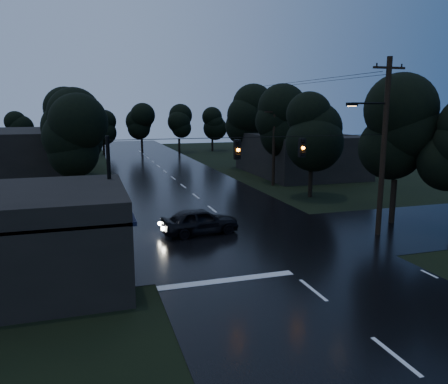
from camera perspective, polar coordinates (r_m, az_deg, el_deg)
ground at (r=14.73m, az=21.47°, el=-19.39°), size 160.00×160.00×0.00m
main_road at (r=41.24m, az=-5.34°, el=0.74°), size 12.00×120.00×0.02m
cross_street at (r=24.38m, az=3.59°, el=-6.41°), size 60.00×9.00×0.02m
building_far_right at (r=49.37m, az=9.75°, el=4.89°), size 10.00×14.00×4.40m
building_far_left at (r=50.27m, az=-23.75°, el=4.57°), size 10.00×16.00×5.00m
utility_pole_main at (r=26.12m, az=20.00°, el=5.89°), size 3.50×0.30×10.00m
utility_pole_far at (r=41.38m, az=6.53°, el=6.17°), size 2.00×0.30×7.50m
anchor_pole_left at (r=21.18m, az=-14.63°, el=-1.02°), size 0.18×0.18×6.00m
span_signals at (r=22.64m, az=5.98°, el=5.77°), size 15.00×0.37×1.12m
tree_corner_near at (r=29.24m, az=21.80°, el=7.68°), size 4.48×4.48×9.44m
tree_left_a at (r=31.80m, az=-18.56°, el=6.73°), size 3.92×3.92×8.26m
tree_left_b at (r=39.78m, az=-19.28°, el=7.96°), size 4.20×4.20×8.85m
tree_left_c at (r=49.78m, az=-19.67°, el=8.85°), size 4.48×4.48×9.44m
tree_right_a at (r=36.20m, az=11.48°, el=8.12°), size 4.20×4.20×8.85m
tree_right_b at (r=43.62m, az=7.10°, el=9.18°), size 4.48×4.48×9.44m
tree_right_c at (r=53.09m, az=3.20°, el=9.95°), size 4.76×4.76×10.03m
car at (r=25.54m, az=-3.17°, el=-3.80°), size 4.69×2.26×1.54m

